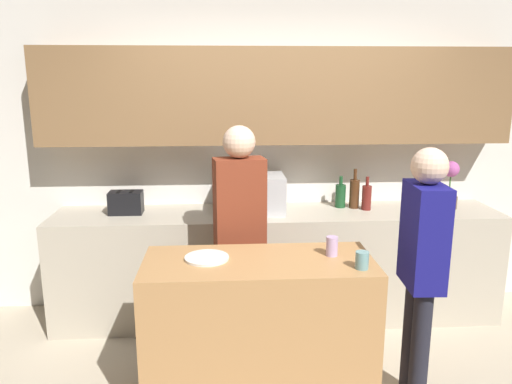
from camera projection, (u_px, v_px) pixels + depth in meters
back_wall at (275, 130)px, 4.16m from camera, size 6.40×0.40×2.70m
back_counter at (277, 264)px, 4.14m from camera, size 3.60×0.62×0.91m
kitchen_island at (259, 333)px, 3.01m from camera, size 1.35×0.58×0.93m
microwave at (252, 193)px, 4.02m from camera, size 0.52×0.39×0.30m
toaster at (126, 203)px, 3.97m from camera, size 0.26×0.16×0.18m
potted_plant at (450, 185)px, 4.11m from camera, size 0.14×0.14×0.40m
bottle_0 at (340, 195)px, 4.16m from camera, size 0.09×0.09×0.26m
bottle_1 at (354, 193)px, 4.13m from camera, size 0.08×0.08×0.33m
bottle_2 at (367, 197)px, 4.08m from camera, size 0.08×0.08×0.28m
plate_on_island at (207, 258)px, 2.92m from camera, size 0.26×0.26×0.01m
cup_0 at (332, 246)px, 2.96m from camera, size 0.07×0.07×0.12m
cup_1 at (362, 260)px, 2.76m from camera, size 0.08×0.08×0.10m
person_left at (240, 224)px, 3.42m from camera, size 0.37×0.24×1.66m
person_center at (422, 258)px, 2.91m from camera, size 0.21×0.35×1.59m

